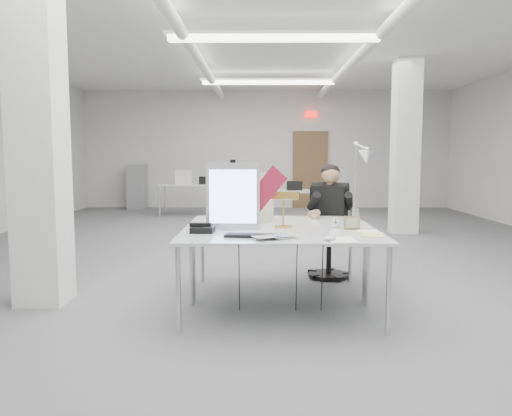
{
  "coord_description": "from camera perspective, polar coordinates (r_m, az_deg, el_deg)",
  "views": [
    {
      "loc": [
        -0.19,
        -6.78,
        1.44
      ],
      "look_at": [
        -0.22,
        -2.0,
        0.93
      ],
      "focal_mm": 35.0,
      "sensor_mm": 36.0,
      "label": 1
    }
  ],
  "objects": [
    {
      "name": "filing_cabinet",
      "position": [
        13.85,
        -13.43,
        2.38
      ],
      "size": [
        0.45,
        0.55,
        1.2
      ],
      "primitive_type": "cube",
      "color": "gray",
      "rests_on": "room_shell"
    },
    {
      "name": "laptop",
      "position": [
        4.05,
        2.62,
        -3.46
      ],
      "size": [
        0.45,
        0.39,
        0.03
      ],
      "primitive_type": "imported",
      "rotation": [
        0.0,
        0.0,
        0.5
      ],
      "color": "#B5B6BA",
      "rests_on": "desk_main"
    },
    {
      "name": "desk_phone",
      "position": [
        4.46,
        -6.12,
        -2.48
      ],
      "size": [
        0.21,
        0.2,
        0.05
      ],
      "primitive_type": "cube",
      "rotation": [
        0.0,
        0.0,
        -0.07
      ],
      "color": "black",
      "rests_on": "desk_main"
    },
    {
      "name": "paper_stack_a",
      "position": [
        4.1,
        9.79,
        -3.61
      ],
      "size": [
        0.22,
        0.31,
        0.01
      ],
      "primitive_type": "cube",
      "rotation": [
        0.0,
        0.0,
        0.03
      ],
      "color": "white",
      "rests_on": "desk_main"
    },
    {
      "name": "desk_second",
      "position": [
        5.23,
        2.49,
        -1.62
      ],
      "size": [
        1.8,
        0.9,
        0.02
      ],
      "primitive_type": "cube",
      "color": "silver",
      "rests_on": "room_shell"
    },
    {
      "name": "room_shell",
      "position": [
        6.92,
        2.31,
        8.14
      ],
      "size": [
        10.04,
        14.04,
        3.24
      ],
      "color": "#565658",
      "rests_on": "ground"
    },
    {
      "name": "beige_monitor",
      "position": [
        5.2,
        -0.1,
        0.36
      ],
      "size": [
        0.4,
        0.38,
        0.34
      ],
      "primitive_type": "cube",
      "rotation": [
        0.0,
        0.0,
        -0.12
      ],
      "color": "beige",
      "rests_on": "desk_second"
    },
    {
      "name": "desk_clock",
      "position": [
        4.79,
        9.02,
        -1.64
      ],
      "size": [
        0.1,
        0.03,
        0.1
      ],
      "primitive_type": "cylinder",
      "rotation": [
        1.57,
        0.0,
        0.0
      ],
      "color": "#BDBCC2",
      "rests_on": "desk_main"
    },
    {
      "name": "paper_stack_b",
      "position": [
        4.41,
        13.18,
        -2.98
      ],
      "size": [
        0.24,
        0.3,
        0.01
      ],
      "primitive_type": "cube",
      "rotation": [
        0.0,
        0.0,
        -0.18
      ],
      "color": "#D0CD7C",
      "rests_on": "desk_main"
    },
    {
      "name": "seated_person",
      "position": [
        5.83,
        8.48,
        0.67
      ],
      "size": [
        0.63,
        0.69,
        0.84
      ],
      "primitive_type": null,
      "rotation": [
        0.0,
        0.0,
        -0.39
      ],
      "color": "black",
      "rests_on": "office_chair"
    },
    {
      "name": "paper_stack_c",
      "position": [
        4.61,
        12.64,
        -2.6
      ],
      "size": [
        0.2,
        0.15,
        0.01
      ],
      "primitive_type": "cube",
      "rotation": [
        0.0,
        0.0,
        -0.12
      ],
      "color": "white",
      "rests_on": "desk_main"
    },
    {
      "name": "monitor",
      "position": [
        4.59,
        -2.65,
        1.34
      ],
      "size": [
        0.5,
        0.07,
        0.61
      ],
      "primitive_type": "cube",
      "rotation": [
        0.0,
        0.0,
        -0.04
      ],
      "color": "silver",
      "rests_on": "desk_main"
    },
    {
      "name": "office_chair",
      "position": [
        5.93,
        8.35,
        -3.08
      ],
      "size": [
        0.65,
        0.65,
        1.01
      ],
      "primitive_type": null,
      "rotation": [
        0.0,
        0.0,
        -0.39
      ],
      "color": "black",
      "rests_on": "room_shell"
    },
    {
      "name": "keyboard",
      "position": [
        4.2,
        -0.56,
        -3.18
      ],
      "size": [
        0.46,
        0.19,
        0.02
      ],
      "primitive_type": "cube",
      "rotation": [
        0.0,
        0.0,
        -0.1
      ],
      "color": "black",
      "rests_on": "desk_main"
    },
    {
      "name": "bg_desk_b",
      "position": [
        12.11,
        -7.24,
        2.67
      ],
      "size": [
        1.6,
        0.8,
        0.02
      ],
      "primitive_type": "cube",
      "color": "silver",
      "rests_on": "room_shell"
    },
    {
      "name": "bg_desk_a",
      "position": [
        9.81,
        2.69,
        1.94
      ],
      "size": [
        1.6,
        0.8,
        0.02
      ],
      "primitive_type": "cube",
      "color": "silver",
      "rests_on": "room_shell"
    },
    {
      "name": "mouse",
      "position": [
        4.04,
        8.42,
        -3.48
      ],
      "size": [
        0.1,
        0.06,
        0.04
      ],
      "primitive_type": "ellipsoid",
      "rotation": [
        0.0,
        0.0,
        -0.0
      ],
      "color": "#ABACAF",
      "rests_on": "desk_main"
    },
    {
      "name": "architect_lamp",
      "position": [
        5.15,
        11.81,
        3.72
      ],
      "size": [
        0.41,
        0.8,
        0.97
      ],
      "primitive_type": null,
      "rotation": [
        0.0,
        0.0,
        0.21
      ],
      "color": "silver",
      "rests_on": "desk_second"
    },
    {
      "name": "desk_main",
      "position": [
        4.34,
        2.92,
        -3.2
      ],
      "size": [
        1.8,
        0.9,
        0.02
      ],
      "primitive_type": "cube",
      "color": "silver",
      "rests_on": "room_shell"
    },
    {
      "name": "picture_frame_left",
      "position": [
        4.7,
        -4.86,
        -1.7
      ],
      "size": [
        0.14,
        0.05,
        0.11
      ],
      "primitive_type": "cube",
      "rotation": [
        -0.21,
        0.0,
        0.14
      ],
      "color": "#A58547",
      "rests_on": "desk_main"
    },
    {
      "name": "bankers_lamp",
      "position": [
        4.73,
        3.15,
        0.02
      ],
      "size": [
        0.35,
        0.18,
        0.38
      ],
      "primitive_type": null,
      "rotation": [
        0.0,
        0.0,
        -0.15
      ],
      "color": "gold",
      "rests_on": "desk_main"
    },
    {
      "name": "pennant",
      "position": [
        4.55,
        1.08,
        2.07
      ],
      "size": [
        0.4,
        0.16,
        0.45
      ],
      "primitive_type": "cube",
      "rotation": [
        0.0,
        -0.87,
        -0.37
      ],
      "color": "maroon",
      "rests_on": "monitor"
    },
    {
      "name": "picture_frame_right",
      "position": [
        4.71,
        10.89,
        -1.67
      ],
      "size": [
        0.16,
        0.04,
        0.12
      ],
      "primitive_type": "cube",
      "rotation": [
        -0.21,
        0.0,
        0.04
      ],
      "color": "#9C6A43",
      "rests_on": "desk_main"
    }
  ]
}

